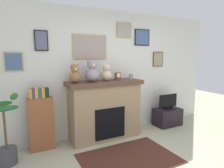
{
  "coord_description": "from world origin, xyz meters",
  "views": [
    {
      "loc": [
        -1.95,
        -1.71,
        1.68
      ],
      "look_at": [
        -0.19,
        1.69,
        1.1
      ],
      "focal_mm": 30.73,
      "sensor_mm": 36.0,
      "label": 1
    }
  ],
  "objects_px": {
    "teddy_bear_brown": "(107,73)",
    "teddy_bear_tan": "(75,75)",
    "bookshelf": "(41,121)",
    "potted_plant": "(5,138)",
    "tv_stand": "(167,117)",
    "teddy_bear_grey": "(92,72)",
    "mantel_clock": "(118,76)",
    "candle_jar": "(131,77)",
    "television": "(168,102)",
    "fireplace": "(105,109)"
  },
  "relations": [
    {
      "from": "candle_jar",
      "to": "mantel_clock",
      "type": "height_order",
      "value": "mantel_clock"
    },
    {
      "from": "bookshelf",
      "to": "candle_jar",
      "type": "bearing_deg",
      "value": -2.16
    },
    {
      "from": "tv_stand",
      "to": "teddy_bear_tan",
      "type": "distance_m",
      "value": 2.52
    },
    {
      "from": "teddy_bear_tan",
      "to": "teddy_bear_brown",
      "type": "distance_m",
      "value": 0.64
    },
    {
      "from": "television",
      "to": "candle_jar",
      "type": "bearing_deg",
      "value": 178.21
    },
    {
      "from": "tv_stand",
      "to": "teddy_bear_brown",
      "type": "distance_m",
      "value": 1.97
    },
    {
      "from": "television",
      "to": "candle_jar",
      "type": "xyz_separation_m",
      "value": [
        -1.04,
        0.03,
        0.66
      ]
    },
    {
      "from": "mantel_clock",
      "to": "teddy_bear_grey",
      "type": "distance_m",
      "value": 0.56
    },
    {
      "from": "tv_stand",
      "to": "teddy_bear_tan",
      "type": "height_order",
      "value": "teddy_bear_tan"
    },
    {
      "from": "teddy_bear_tan",
      "to": "potted_plant",
      "type": "bearing_deg",
      "value": -171.36
    },
    {
      "from": "television",
      "to": "teddy_bear_brown",
      "type": "relative_size",
      "value": 1.54
    },
    {
      "from": "tv_stand",
      "to": "mantel_clock",
      "type": "xyz_separation_m",
      "value": [
        -1.36,
        0.03,
        1.05
      ]
    },
    {
      "from": "tv_stand",
      "to": "candle_jar",
      "type": "distance_m",
      "value": 1.47
    },
    {
      "from": "candle_jar",
      "to": "teddy_bear_brown",
      "type": "height_order",
      "value": "teddy_bear_brown"
    },
    {
      "from": "teddy_bear_tan",
      "to": "teddy_bear_grey",
      "type": "height_order",
      "value": "teddy_bear_grey"
    },
    {
      "from": "bookshelf",
      "to": "candle_jar",
      "type": "relative_size",
      "value": 9.99
    },
    {
      "from": "fireplace",
      "to": "mantel_clock",
      "type": "distance_m",
      "value": 0.72
    },
    {
      "from": "bookshelf",
      "to": "potted_plant",
      "type": "relative_size",
      "value": 1.03
    },
    {
      "from": "tv_stand",
      "to": "television",
      "type": "bearing_deg",
      "value": -90.0
    },
    {
      "from": "mantel_clock",
      "to": "teddy_bear_tan",
      "type": "xyz_separation_m",
      "value": [
        -0.89,
        0.0,
        0.08
      ]
    },
    {
      "from": "potted_plant",
      "to": "tv_stand",
      "type": "relative_size",
      "value": 1.74
    },
    {
      "from": "bookshelf",
      "to": "teddy_bear_grey",
      "type": "relative_size",
      "value": 2.68
    },
    {
      "from": "tv_stand",
      "to": "teddy_bear_tan",
      "type": "bearing_deg",
      "value": 179.22
    },
    {
      "from": "potted_plant",
      "to": "television",
      "type": "relative_size",
      "value": 2.13
    },
    {
      "from": "potted_plant",
      "to": "teddy_bear_brown",
      "type": "distance_m",
      "value": 2.03
    },
    {
      "from": "teddy_bear_tan",
      "to": "candle_jar",
      "type": "bearing_deg",
      "value": 0.02
    },
    {
      "from": "bookshelf",
      "to": "teddy_bear_tan",
      "type": "bearing_deg",
      "value": -6.43
    },
    {
      "from": "tv_stand",
      "to": "television",
      "type": "relative_size",
      "value": 1.23
    },
    {
      "from": "teddy_bear_grey",
      "to": "fireplace",
      "type": "bearing_deg",
      "value": 3.93
    },
    {
      "from": "candle_jar",
      "to": "teddy_bear_tan",
      "type": "bearing_deg",
      "value": -179.98
    },
    {
      "from": "potted_plant",
      "to": "television",
      "type": "xyz_separation_m",
      "value": [
        3.42,
        0.15,
        0.15
      ]
    },
    {
      "from": "tv_stand",
      "to": "teddy_bear_tan",
      "type": "relative_size",
      "value": 1.87
    },
    {
      "from": "bookshelf",
      "to": "potted_plant",
      "type": "bearing_deg",
      "value": -155.99
    },
    {
      "from": "tv_stand",
      "to": "mantel_clock",
      "type": "distance_m",
      "value": 1.72
    },
    {
      "from": "television",
      "to": "mantel_clock",
      "type": "height_order",
      "value": "mantel_clock"
    },
    {
      "from": "television",
      "to": "teddy_bear_grey",
      "type": "height_order",
      "value": "teddy_bear_grey"
    },
    {
      "from": "fireplace",
      "to": "teddy_bear_tan",
      "type": "relative_size",
      "value": 4.44
    },
    {
      "from": "bookshelf",
      "to": "mantel_clock",
      "type": "height_order",
      "value": "mantel_clock"
    },
    {
      "from": "candle_jar",
      "to": "teddy_bear_grey",
      "type": "relative_size",
      "value": 0.27
    },
    {
      "from": "teddy_bear_brown",
      "to": "teddy_bear_tan",
      "type": "bearing_deg",
      "value": -180.0
    },
    {
      "from": "teddy_bear_tan",
      "to": "teddy_bear_grey",
      "type": "distance_m",
      "value": 0.34
    },
    {
      "from": "teddy_bear_brown",
      "to": "potted_plant",
      "type": "bearing_deg",
      "value": -174.39
    },
    {
      "from": "potted_plant",
      "to": "teddy_bear_grey",
      "type": "distance_m",
      "value": 1.78
    },
    {
      "from": "bookshelf",
      "to": "tv_stand",
      "type": "relative_size",
      "value": 1.79
    },
    {
      "from": "fireplace",
      "to": "teddy_bear_brown",
      "type": "relative_size",
      "value": 4.49
    },
    {
      "from": "tv_stand",
      "to": "teddy_bear_brown",
      "type": "xyz_separation_m",
      "value": [
        -1.61,
        0.03,
        1.13
      ]
    },
    {
      "from": "bookshelf",
      "to": "teddy_bear_brown",
      "type": "height_order",
      "value": "teddy_bear_brown"
    },
    {
      "from": "teddy_bear_tan",
      "to": "bookshelf",
      "type": "bearing_deg",
      "value": 173.57
    },
    {
      "from": "potted_plant",
      "to": "candle_jar",
      "type": "xyz_separation_m",
      "value": [
        2.37,
        0.18,
        0.81
      ]
    },
    {
      "from": "bookshelf",
      "to": "teddy_bear_tan",
      "type": "relative_size",
      "value": 3.34
    }
  ]
}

